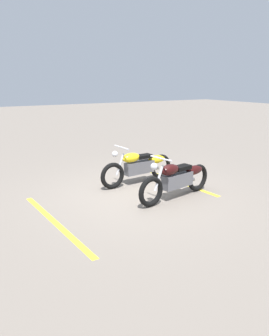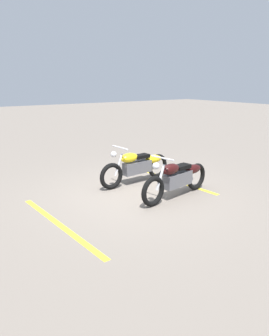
% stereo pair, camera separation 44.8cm
% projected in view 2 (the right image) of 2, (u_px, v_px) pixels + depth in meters
% --- Properties ---
extents(ground_plane, '(60.00, 60.00, 0.00)m').
position_uv_depth(ground_plane, '(137.00, 194.00, 7.65)').
color(ground_plane, slate).
extents(motorcycle_bright_foreground, '(2.23, 0.62, 1.04)m').
position_uv_depth(motorcycle_bright_foreground, '(137.00, 166.00, 8.37)').
color(motorcycle_bright_foreground, black).
rests_on(motorcycle_bright_foreground, ground).
extents(motorcycle_dark_foreground, '(2.22, 0.71, 1.04)m').
position_uv_depth(motorcycle_dark_foreground, '(178.00, 178.00, 7.34)').
color(motorcycle_dark_foreground, black).
rests_on(motorcycle_dark_foreground, ground).
extents(parking_stripe_near, '(0.38, 3.20, 0.01)m').
position_uv_depth(parking_stripe_near, '(170.00, 179.00, 8.76)').
color(parking_stripe_near, yellow).
rests_on(parking_stripe_near, ground).
extents(parking_stripe_mid, '(0.38, 3.20, 0.01)m').
position_uv_depth(parking_stripe_mid, '(60.00, 225.00, 5.99)').
color(parking_stripe_mid, yellow).
rests_on(parking_stripe_mid, ground).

